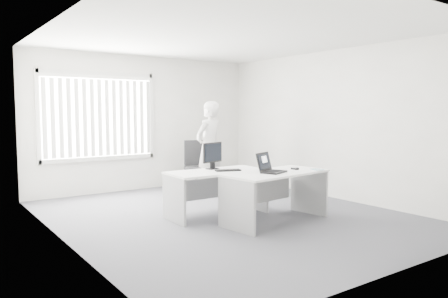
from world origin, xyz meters
TOP-DOWN VIEW (x-y plane):
  - ground at (0.00, 0.00)m, footprint 6.00×6.00m
  - wall_back at (0.00, 3.00)m, footprint 5.00×0.02m
  - wall_front at (0.00, -3.00)m, footprint 5.00×0.02m
  - wall_left at (-2.50, 0.00)m, footprint 0.02×6.00m
  - wall_right at (2.50, 0.00)m, footprint 0.02×6.00m
  - ceiling at (0.00, 0.00)m, footprint 5.00×6.00m
  - window at (-1.00, 2.96)m, footprint 2.32×0.06m
  - blinds at (-1.00, 2.90)m, footprint 2.20×0.10m
  - desk_near at (0.37, -0.73)m, footprint 1.73×0.96m
  - desk_far at (-0.12, 0.10)m, footprint 1.58×0.76m
  - office_chair at (0.80, 2.23)m, footprint 0.76×0.76m
  - person at (0.85, 1.81)m, footprint 0.78×0.64m
  - laptop at (0.28, -0.79)m, footprint 0.48×0.45m
  - paper_sheet at (0.78, -0.79)m, footprint 0.31×0.26m
  - mouse at (0.77, -0.73)m, footprint 0.07×0.12m
  - booklet at (1.05, -0.93)m, footprint 0.16×0.20m
  - keyboard at (0.01, -0.02)m, footprint 0.43×0.25m
  - monitor at (-0.07, 0.31)m, footprint 0.45×0.24m

SIDE VIEW (x-z plane):
  - ground at x=0.00m, z-range 0.00..0.00m
  - office_chair at x=0.80m, z-range -0.20..0.84m
  - desk_far at x=-0.12m, z-range 0.16..0.87m
  - desk_near at x=0.37m, z-range 0.17..0.92m
  - keyboard at x=0.01m, z-range 0.72..0.73m
  - paper_sheet at x=0.78m, z-range 0.75..0.75m
  - booklet at x=1.05m, z-range 0.75..0.76m
  - mouse at x=0.77m, z-range 0.75..0.80m
  - laptop at x=0.28m, z-range 0.75..1.05m
  - person at x=0.85m, z-range 0.00..1.85m
  - monitor at x=-0.07m, z-range 0.72..1.15m
  - wall_back at x=0.00m, z-range 0.00..2.80m
  - wall_front at x=0.00m, z-range 0.00..2.80m
  - wall_left at x=-2.50m, z-range 0.00..2.80m
  - wall_right at x=2.50m, z-range 0.00..2.80m
  - blinds at x=-1.00m, z-range 0.77..2.27m
  - window at x=-1.00m, z-range 0.67..2.43m
  - ceiling at x=0.00m, z-range 2.79..2.81m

